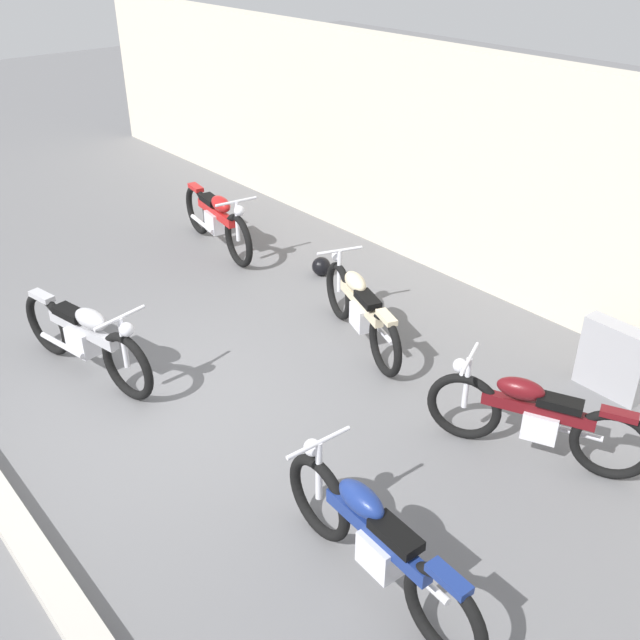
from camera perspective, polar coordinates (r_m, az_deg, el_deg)
The scene contains 9 objects.
ground_plane at distance 7.12m, azimuth -11.55°, elevation -6.77°, with size 40.00×40.00×0.00m, color slate.
building_wall at distance 9.07m, azimuth 12.47°, elevation 11.33°, with size 18.00×0.30×2.81m, color beige.
stone_marker at distance 7.54m, azimuth 22.30°, elevation -2.93°, with size 0.67×0.20×0.75m, color #9E9EA3.
helmet at distance 9.41m, azimuth 0.10°, elevation 4.29°, with size 0.25×0.25×0.25m, color black.
motorcycle_red at distance 10.15m, azimuth -8.19°, elevation 7.94°, with size 2.06×0.58×0.93m.
motorcycle_blue at distance 5.13m, azimuth 4.39°, elevation -17.10°, with size 1.99×0.56×0.89m.
motorcycle_cream at distance 7.78m, azimuth 3.23°, elevation 0.88°, with size 1.85×0.84×0.87m.
motorcycle_silver at distance 7.58m, azimuth -18.17°, elevation -1.35°, with size 2.02×0.67×0.91m.
motorcycle_maroon at distance 6.43m, azimuth 16.68°, elevation -7.42°, with size 1.78×0.95×0.86m.
Camera 1 is at (5.19, -2.54, 4.17)m, focal length 40.24 mm.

